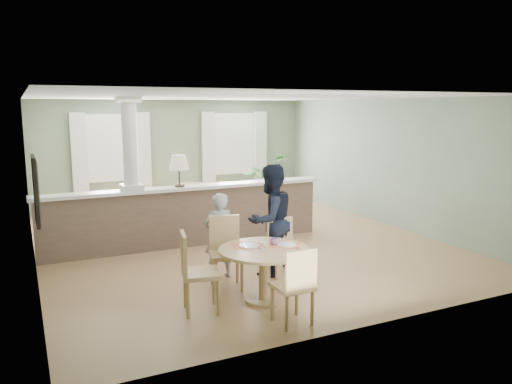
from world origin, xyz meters
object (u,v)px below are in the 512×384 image
houseplant (264,181)px  man_person (270,220)px  dining_table (264,259)px  chair_side (194,269)px  chair_far_man (282,246)px  chair_far_boy (226,248)px  child_person (219,236)px  sofa (227,203)px  chair_near (296,283)px

houseplant → man_person: 5.26m
dining_table → chair_side: chair_side is taller
houseplant → chair_far_man: size_ratio=1.45×
chair_far_man → man_person: size_ratio=0.54×
chair_far_boy → chair_side: bearing=-121.8°
child_person → chair_far_man: bearing=147.9°
sofa → man_person: bearing=-85.1°
chair_near → sofa: bearing=-105.4°
chair_side → man_person: size_ratio=0.60×
dining_table → child_person: bearing=100.0°
dining_table → man_person: size_ratio=0.70×
chair_far_man → dining_table: bearing=-124.1°
chair_far_man → man_person: bearing=108.9°
chair_far_man → chair_side: size_ratio=0.90×
dining_table → man_person: (0.57, 0.94, 0.27)m
houseplant → chair_far_man: bearing=-113.7°
sofa → chair_side: bearing=-100.0°
chair_far_boy → child_person: (0.05, 0.38, 0.09)m
sofa → child_person: size_ratio=2.20×
sofa → dining_table: bearing=-89.6°
chair_far_boy → chair_far_man: 0.87m
sofa → child_person: child_person is taller
houseplant → sofa: bearing=-142.7°
chair_far_man → chair_near: 1.60m
dining_table → man_person: 1.13m
chair_far_man → chair_side: chair_side is taller
sofa → chair_near: 5.52m
dining_table → chair_far_boy: chair_far_boy is taller
houseplant → chair_far_boy: size_ratio=1.32×
sofa → dining_table: (-1.32, -4.54, 0.16)m
chair_far_man → chair_near: bearing=-103.5°
chair_far_boy → chair_near: size_ratio=1.07×
chair_far_man → man_person: man_person is taller
chair_near → man_person: (0.57, 1.76, 0.33)m
chair_far_boy → man_person: man_person is taller
chair_near → chair_far_man: bearing=-114.3°
dining_table → chair_far_boy: size_ratio=1.18×
chair_far_boy → man_person: size_ratio=0.60×
chair_near → child_person: (-0.19, 1.93, 0.13)m
dining_table → chair_far_boy: bearing=108.4°
sofa → chair_far_man: 3.95m
sofa → chair_far_man: (-0.70, -3.89, 0.09)m
dining_table → chair_far_boy: (-0.24, 0.73, -0.02)m
dining_table → chair_near: (-0.00, -0.82, -0.05)m
dining_table → chair_side: (-0.93, 0.05, -0.01)m
sofa → chair_near: size_ratio=3.02×
houseplant → chair_side: size_ratio=1.30×
chair_side → chair_far_man: bearing=-56.8°
sofa → chair_far_boy: size_ratio=2.81×
man_person → chair_side: bearing=13.4°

